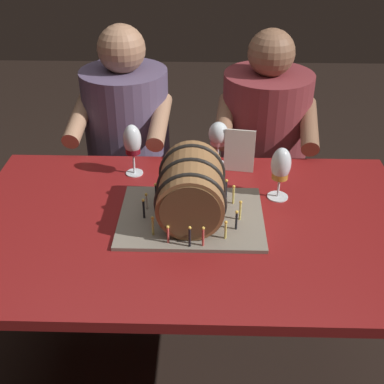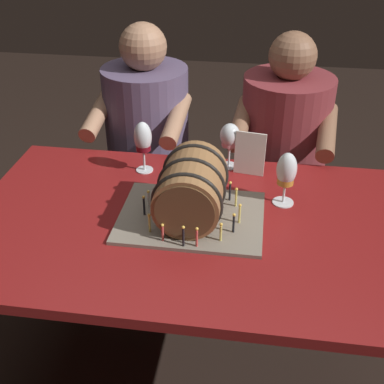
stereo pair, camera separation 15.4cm
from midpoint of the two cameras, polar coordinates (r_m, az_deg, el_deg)
ground_plane at (r=2.12m, az=-2.31°, el=-20.33°), size 8.00×8.00×0.00m
dining_table at (r=1.65m, az=-2.79°, el=-6.58°), size 1.43×0.86×0.75m
barrel_cake at (r=1.55m, az=-2.86°, el=-0.15°), size 0.46×0.34×0.22m
wine_glass_red at (r=1.80m, az=-9.23°, el=5.52°), size 0.06×0.06×0.19m
wine_glass_rose at (r=1.85m, az=0.61°, el=6.33°), size 0.07×0.07×0.17m
wine_glass_amber at (r=1.66m, az=7.43°, el=2.78°), size 0.07×0.07×0.19m
menu_card at (r=1.83m, az=2.99°, el=4.62°), size 0.11×0.04×0.16m
person_seated_left at (r=2.32m, az=-8.97°, el=3.08°), size 0.42×0.49×1.19m
person_seated_right at (r=2.29m, az=6.02°, el=2.84°), size 0.44×0.51×1.18m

